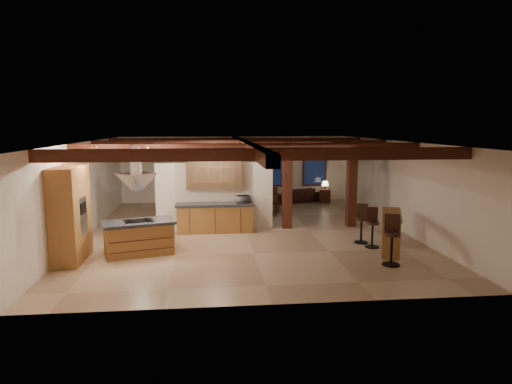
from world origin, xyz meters
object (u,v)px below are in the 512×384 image
Objects in this scene: kitchen_island at (139,237)px; bar_counter at (391,226)px; dining_table at (254,207)px; sofa at (295,195)px.

bar_counter reaches higher than kitchen_island.
sofa is (2.13, 2.75, 0.01)m from dining_table.
kitchen_island is at bearing -127.37° from dining_table.
bar_counter is (6.81, -0.36, 0.24)m from kitchen_island.
kitchen_island is at bearing 176.99° from bar_counter.
dining_table is 0.81× the size of sofa.
dining_table is at bearing 121.31° from bar_counter.
sofa is at bearing 53.51° from kitchen_island.
sofa is at bearing 97.83° from bar_counter.
bar_counter is (1.11, -8.07, 0.39)m from sofa.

